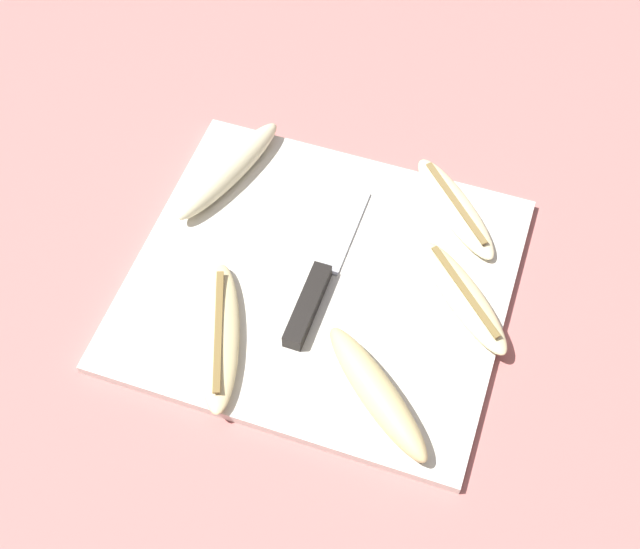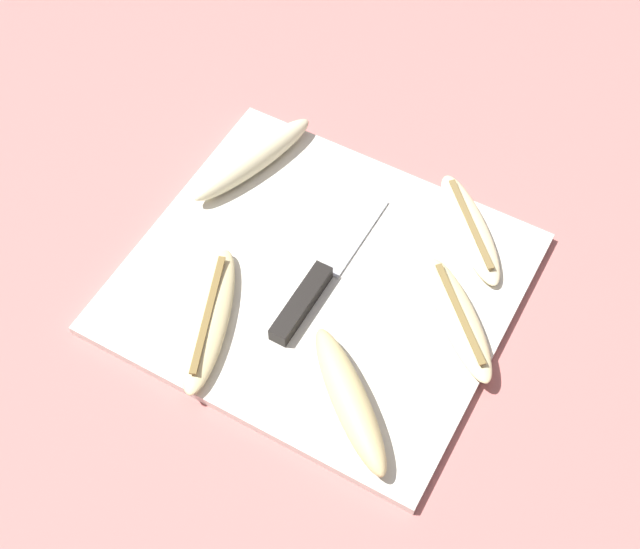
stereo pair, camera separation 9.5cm
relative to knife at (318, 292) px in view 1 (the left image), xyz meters
name	(u,v)px [view 1 (the left image)]	position (x,y,z in m)	size (l,w,h in m)	color
ground_plane	(320,286)	(-0.01, 0.02, -0.02)	(4.00, 4.00, 0.00)	#B76B66
cutting_board	(320,283)	(-0.01, 0.02, -0.01)	(0.40, 0.36, 0.01)	silver
knife	(318,292)	(0.00, 0.00, 0.00)	(0.02, 0.22, 0.02)	black
banana_ripe_center	(219,336)	(-0.08, -0.08, 0.00)	(0.10, 0.18, 0.02)	beige
banana_spotted_left	(377,392)	(0.09, -0.10, 0.01)	(0.15, 0.13, 0.03)	#DBC684
banana_cream_curved	(455,208)	(0.11, 0.16, 0.00)	(0.14, 0.14, 0.02)	beige
banana_pale_long	(229,170)	(-0.15, 0.12, 0.01)	(0.08, 0.18, 0.03)	beige
banana_soft_right	(463,296)	(0.15, 0.04, 0.00)	(0.14, 0.14, 0.02)	beige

